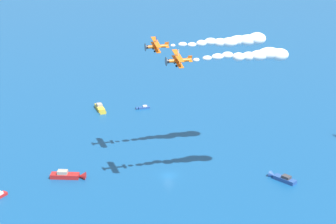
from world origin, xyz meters
name	(u,v)px	position (x,y,z in m)	size (l,w,h in m)	color
ground_plane	(169,176)	(0.00, 0.00, 0.00)	(2000.00, 2000.00, 0.00)	navy
motorboat_inshore	(142,108)	(43.85, -34.79, 0.40)	(3.91, 5.06, 1.50)	#23478C
motorboat_ahead	(70,175)	(19.95, 19.71, 0.78)	(9.40, 8.17, 2.89)	#B21E1E
motorboat_outer_ring_c	(281,178)	(-25.47, -18.99, 0.65)	(8.40, 2.49, 2.41)	#23478C
motorboat_outer_ring_d	(101,109)	(53.79, -23.19, 0.72)	(9.13, 6.59, 2.66)	gold
biplane_lead	(178,60)	(-8.03, 5.63, 36.87)	(6.90, 6.97, 3.68)	orange
wingwalker_lead	(178,52)	(-8.38, 5.87, 39.02)	(0.81, 0.58, 1.79)	white
smoke_trail_lead	(260,55)	(-20.27, -12.69, 36.64)	(17.19, 22.71, 4.27)	white
biplane_wingman	(156,46)	(8.74, -4.46, 35.62)	(6.90, 6.97, 3.68)	orange
wingwalker_wingman	(156,39)	(8.39, -4.22, 37.77)	(0.81, 0.58, 1.79)	#1E4CB2
smoke_trail_wingman	(237,41)	(-4.59, -24.68, 35.56)	(18.43, 25.59, 4.53)	white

